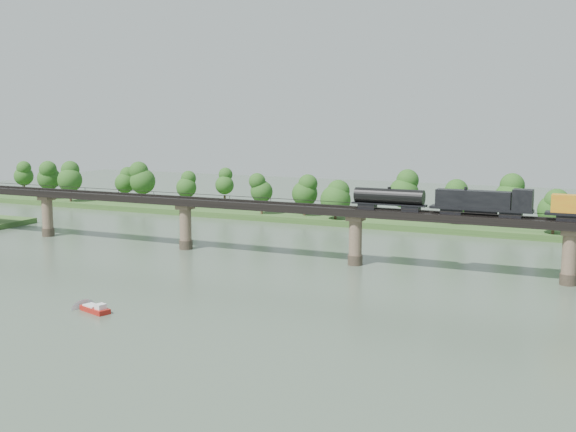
% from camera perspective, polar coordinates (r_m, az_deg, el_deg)
% --- Properties ---
extents(ground, '(400.00, 400.00, 0.00)m').
position_cam_1_polar(ground, '(118.54, 0.44, -6.66)').
color(ground, '#3C4C3D').
rests_on(ground, ground).
extents(far_bank, '(300.00, 24.00, 1.60)m').
position_cam_1_polar(far_bank, '(197.41, 10.66, -0.52)').
color(far_bank, '#2D5020').
rests_on(far_bank, ground).
extents(bridge, '(236.00, 30.00, 11.50)m').
position_cam_1_polar(bridge, '(144.60, 5.35, -1.75)').
color(bridge, '#473A2D').
rests_on(bridge, ground).
extents(bridge_superstructure, '(220.00, 4.90, 0.75)m').
position_cam_1_polar(bridge_superstructure, '(143.63, 5.38, 0.74)').
color(bridge_superstructure, black).
rests_on(bridge_superstructure, bridge).
extents(far_treeline, '(289.06, 17.54, 13.60)m').
position_cam_1_polar(far_treeline, '(194.22, 8.05, 1.79)').
color(far_treeline, '#382619').
rests_on(far_treeline, far_bank).
extents(freight_train, '(75.07, 2.92, 5.17)m').
position_cam_1_polar(freight_train, '(135.69, 20.77, 0.72)').
color(freight_train, black).
rests_on(freight_train, bridge).
extents(motorboat, '(5.94, 3.65, 1.57)m').
position_cam_1_polar(motorboat, '(115.43, -14.98, -7.09)').
color(motorboat, '#A21A12').
rests_on(motorboat, ground).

